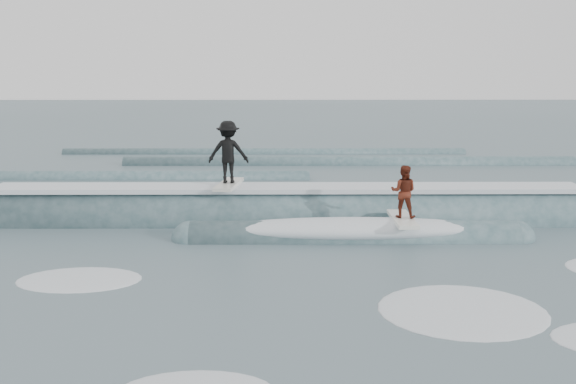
{
  "coord_description": "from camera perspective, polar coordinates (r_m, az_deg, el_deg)",
  "views": [
    {
      "loc": [
        -0.11,
        -12.89,
        4.69
      ],
      "look_at": [
        0.0,
        5.42,
        1.1
      ],
      "focal_mm": 40.0,
      "sensor_mm": 36.0,
      "label": 1
    }
  ],
  "objects": [
    {
      "name": "surfer_red",
      "position": [
        17.76,
        10.22,
        -0.36
      ],
      "size": [
        0.82,
        2.0,
        1.54
      ],
      "color": "white",
      "rests_on": "ground"
    },
    {
      "name": "surfer_black",
      "position": [
        19.56,
        -5.33,
        3.38
      ],
      "size": [
        1.24,
        2.06,
        1.99
      ],
      "color": "silver",
      "rests_on": "ground"
    },
    {
      "name": "far_swells",
      "position": [
        30.97,
        -4.33,
        2.35
      ],
      "size": [
        35.13,
        8.65,
        0.8
      ],
      "color": "#355259",
      "rests_on": "ground"
    },
    {
      "name": "whitewater",
      "position": [
        13.05,
        10.91,
        -10.19
      ],
      "size": [
        14.68,
        7.25,
        0.1
      ],
      "color": "white",
      "rests_on": "ground"
    },
    {
      "name": "breaking_wave",
      "position": [
        19.53,
        0.82,
        -2.67
      ],
      "size": [
        23.8,
        3.81,
        2.06
      ],
      "color": "#355259",
      "rests_on": "ground"
    },
    {
      "name": "ground",
      "position": [
        13.71,
        0.14,
        -8.9
      ],
      "size": [
        160.0,
        160.0,
        0.0
      ],
      "primitive_type": "plane",
      "color": "#415B5E",
      "rests_on": "ground"
    }
  ]
}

